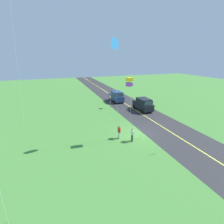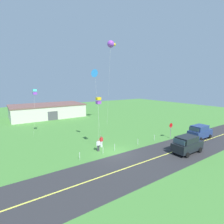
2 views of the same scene
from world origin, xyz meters
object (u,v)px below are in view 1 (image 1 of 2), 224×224
person_adult_near (132,134)px  stop_sign (110,99)px  car_parked_east_near (116,96)px  kite_red_low (129,82)px  kite_blue_mid (114,44)px  car_suv_foreground (143,104)px  person_adult_companion (119,132)px

person_adult_near → stop_sign: bearing=85.7°
car_parked_east_near → kite_red_low: (-16.10, 5.06, 5.57)m
person_adult_near → kite_red_low: (0.35, 0.43, 5.86)m
kite_blue_mid → car_suv_foreground: bearing=-45.9°
kite_red_low → kite_blue_mid: kite_blue_mid is taller
kite_red_low → stop_sign: bearing=-10.5°
car_suv_foreground → car_parked_east_near: size_ratio=1.00×
kite_red_low → kite_blue_mid: size_ratio=0.66×
car_parked_east_near → stop_sign: (-3.83, 2.78, 0.65)m
car_parked_east_near → kite_red_low: bearing=162.6°
person_adult_companion → car_suv_foreground: bearing=-82.5°
car_parked_east_near → kite_blue_mid: size_ratio=0.40×
car_parked_east_near → person_adult_near: 17.09m
stop_sign → person_adult_near: 12.78m
car_suv_foreground → car_parked_east_near: (7.13, 2.28, 0.00)m
stop_sign → person_adult_near: (-12.61, 1.84, -0.94)m
car_suv_foreground → stop_sign: bearing=56.9°
car_suv_foreground → person_adult_companion: 11.48m
person_adult_companion → kite_blue_mid: 9.46m
person_adult_companion → kite_red_low: size_ratio=0.22×
kite_red_low → car_parked_east_near: bearing=-17.4°
car_parked_east_near → person_adult_companion: (-15.31, 5.77, -0.29)m
person_adult_near → person_adult_companion: size_ratio=1.00×
car_parked_east_near → kite_blue_mid: 19.34m
person_adult_near → kite_blue_mid: 9.64m
person_adult_companion → kite_red_low: kite_red_low is taller
stop_sign → kite_red_low: bearing=169.5°
person_adult_companion → car_parked_east_near: bearing=-58.6°
stop_sign → kite_blue_mid: 15.10m
kite_blue_mid → stop_sign: bearing=-17.7°
person_adult_companion → kite_blue_mid: size_ratio=0.15×
stop_sign → kite_red_low: kite_red_low is taller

